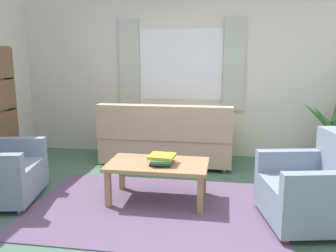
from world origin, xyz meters
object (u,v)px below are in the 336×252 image
coffee_table (158,168)px  potted_plant (332,139)px  armchair_right (315,189)px  couch (167,140)px  book_stack_on_table (162,159)px

coffee_table → potted_plant: (2.22, 1.55, 0.04)m
coffee_table → armchair_right: bearing=-11.2°
couch → armchair_right: bearing=135.7°
couch → potted_plant: size_ratio=1.78×
potted_plant → armchair_right: bearing=-109.0°
armchair_right → potted_plant: bearing=149.1°
couch → armchair_right: 2.39m
armchair_right → potted_plant: potted_plant is taller
coffee_table → potted_plant: size_ratio=1.03×
potted_plant → book_stack_on_table: bearing=-144.1°
couch → armchair_right: (1.71, -1.67, -0.01)m
couch → book_stack_on_table: couch is taller
armchair_right → potted_plant: size_ratio=0.93×
book_stack_on_table → potted_plant: 2.69m
coffee_table → potted_plant: potted_plant is taller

